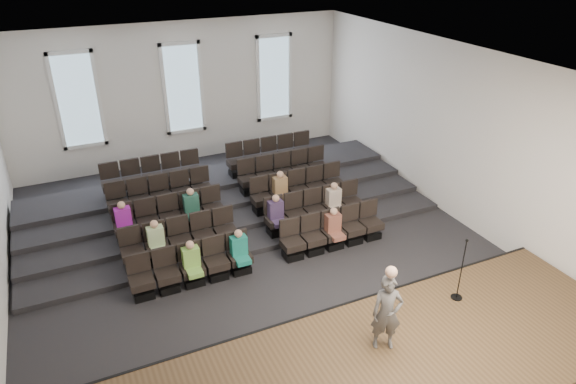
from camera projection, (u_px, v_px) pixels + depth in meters
name	position (u px, v px, depth m)	size (l,w,h in m)	color
ground	(258.00, 252.00, 13.65)	(14.00, 14.00, 0.00)	#232325
ceiling	(253.00, 63.00, 11.39)	(12.00, 14.00, 0.02)	white
wall_back	(183.00, 94.00, 18.21)	(12.00, 0.04, 5.00)	silver
wall_front	(449.00, 361.00, 6.84)	(12.00, 0.04, 5.00)	silver
wall_right	(450.00, 131.00, 14.78)	(0.04, 14.00, 5.00)	silver
stage	(361.00, 381.00, 9.41)	(11.80, 3.60, 0.50)	#4D3821
stage_lip	(317.00, 322.00, 10.84)	(11.80, 0.06, 0.52)	black
risers	(221.00, 196.00, 16.13)	(11.80, 4.80, 0.60)	#232325
seating_rows	(238.00, 205.00, 14.59)	(6.80, 4.70, 1.67)	black
windows	(183.00, 89.00, 18.06)	(8.44, 0.10, 3.24)	white
audience	(239.00, 220.00, 13.51)	(6.05, 2.64, 1.10)	#7CB548
speaker	(387.00, 313.00, 9.53)	(0.58, 0.38, 1.58)	#53514F
mic_stand	(459.00, 281.00, 10.97)	(0.25, 0.25, 1.51)	black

